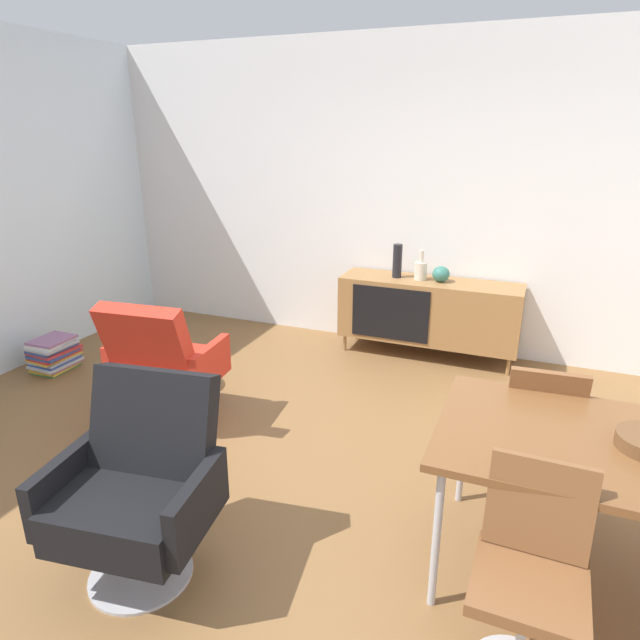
{
  "coord_description": "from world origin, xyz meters",
  "views": [
    {
      "loc": [
        1.02,
        -2.45,
        2.0
      ],
      "look_at": [
        -0.17,
        0.48,
        0.89
      ],
      "focal_mm": 30.83,
      "sensor_mm": 36.0,
      "label": 1
    }
  ],
  "objects_px": {
    "dining_table": "(631,457)",
    "armchair_black_shell": "(139,483)",
    "vase_cobalt": "(441,274)",
    "lounge_chair_red": "(163,362)",
    "sideboard": "(428,311)",
    "vase_sculptural_dark": "(397,261)",
    "side_table_round": "(147,354)",
    "fruit_bowl": "(144,325)",
    "vase_ceramic_small": "(421,270)",
    "magazine_stack": "(54,354)",
    "dining_chair_front_left": "(531,570)",
    "dining_chair_back_left": "(540,426)"
  },
  "relations": [
    {
      "from": "vase_ceramic_small",
      "to": "armchair_black_shell",
      "type": "height_order",
      "value": "vase_ceramic_small"
    },
    {
      "from": "sideboard",
      "to": "vase_cobalt",
      "type": "height_order",
      "value": "vase_cobalt"
    },
    {
      "from": "armchair_black_shell",
      "to": "side_table_round",
      "type": "height_order",
      "value": "armchair_black_shell"
    },
    {
      "from": "dining_chair_front_left",
      "to": "side_table_round",
      "type": "relative_size",
      "value": 1.65
    },
    {
      "from": "sideboard",
      "to": "magazine_stack",
      "type": "height_order",
      "value": "sideboard"
    },
    {
      "from": "vase_cobalt",
      "to": "armchair_black_shell",
      "type": "xyz_separation_m",
      "value": [
        -0.79,
        -3.1,
        -0.32
      ]
    },
    {
      "from": "sideboard",
      "to": "dining_table",
      "type": "distance_m",
      "value": 2.77
    },
    {
      "from": "vase_sculptural_dark",
      "to": "fruit_bowl",
      "type": "distance_m",
      "value": 2.25
    },
    {
      "from": "sideboard",
      "to": "armchair_black_shell",
      "type": "distance_m",
      "value": 3.17
    },
    {
      "from": "dining_chair_front_left",
      "to": "armchair_black_shell",
      "type": "distance_m",
      "value": 1.69
    },
    {
      "from": "vase_sculptural_dark",
      "to": "armchair_black_shell",
      "type": "height_order",
      "value": "vase_sculptural_dark"
    },
    {
      "from": "dining_chair_back_left",
      "to": "armchair_black_shell",
      "type": "distance_m",
      "value": 2.09
    },
    {
      "from": "side_table_round",
      "to": "fruit_bowl",
      "type": "bearing_deg",
      "value": -85.02
    },
    {
      "from": "lounge_chair_red",
      "to": "dining_chair_back_left",
      "type": "bearing_deg",
      "value": 1.39
    },
    {
      "from": "vase_cobalt",
      "to": "lounge_chair_red",
      "type": "relative_size",
      "value": 0.16
    },
    {
      "from": "sideboard",
      "to": "side_table_round",
      "type": "bearing_deg",
      "value": -140.43
    },
    {
      "from": "dining_chair_back_left",
      "to": "vase_cobalt",
      "type": "bearing_deg",
      "value": 115.88
    },
    {
      "from": "vase_cobalt",
      "to": "armchair_black_shell",
      "type": "relative_size",
      "value": 0.16
    },
    {
      "from": "fruit_bowl",
      "to": "dining_chair_front_left",
      "type": "bearing_deg",
      "value": -26.05
    },
    {
      "from": "fruit_bowl",
      "to": "magazine_stack",
      "type": "xyz_separation_m",
      "value": [
        -1.04,
        0.02,
        -0.42
      ]
    },
    {
      "from": "vase_cobalt",
      "to": "dining_chair_back_left",
      "type": "height_order",
      "value": "vase_cobalt"
    },
    {
      "from": "vase_cobalt",
      "to": "vase_sculptural_dark",
      "type": "bearing_deg",
      "value": 180.0
    },
    {
      "from": "vase_sculptural_dark",
      "to": "side_table_round",
      "type": "bearing_deg",
      "value": -135.33
    },
    {
      "from": "side_table_round",
      "to": "sideboard",
      "type": "bearing_deg",
      "value": 39.57
    },
    {
      "from": "vase_ceramic_small",
      "to": "dining_chair_back_left",
      "type": "relative_size",
      "value": 0.31
    },
    {
      "from": "lounge_chair_red",
      "to": "magazine_stack",
      "type": "bearing_deg",
      "value": 165.78
    },
    {
      "from": "vase_ceramic_small",
      "to": "dining_table",
      "type": "xyz_separation_m",
      "value": [
        1.43,
        -2.42,
        -0.11
      ]
    },
    {
      "from": "vase_sculptural_dark",
      "to": "dining_table",
      "type": "relative_size",
      "value": 0.19
    },
    {
      "from": "lounge_chair_red",
      "to": "side_table_round",
      "type": "height_order",
      "value": "lounge_chair_red"
    },
    {
      "from": "sideboard",
      "to": "dining_chair_back_left",
      "type": "relative_size",
      "value": 1.87
    },
    {
      "from": "vase_ceramic_small",
      "to": "dining_chair_front_left",
      "type": "height_order",
      "value": "vase_ceramic_small"
    },
    {
      "from": "sideboard",
      "to": "dining_chair_back_left",
      "type": "bearing_deg",
      "value": -61.91
    },
    {
      "from": "vase_sculptural_dark",
      "to": "lounge_chair_red",
      "type": "bearing_deg",
      "value": -120.94
    },
    {
      "from": "vase_ceramic_small",
      "to": "magazine_stack",
      "type": "xyz_separation_m",
      "value": [
        -2.84,
        -1.55,
        -0.66
      ]
    },
    {
      "from": "vase_cobalt",
      "to": "armchair_black_shell",
      "type": "bearing_deg",
      "value": -104.25
    },
    {
      "from": "vase_ceramic_small",
      "to": "vase_cobalt",
      "type": "bearing_deg",
      "value": 0.0
    },
    {
      "from": "dining_table",
      "to": "side_table_round",
      "type": "xyz_separation_m",
      "value": [
        -3.23,
        0.85,
        -0.38
      ]
    },
    {
      "from": "side_table_round",
      "to": "magazine_stack",
      "type": "height_order",
      "value": "side_table_round"
    },
    {
      "from": "vase_sculptural_dark",
      "to": "sideboard",
      "type": "bearing_deg",
      "value": -0.35
    },
    {
      "from": "vase_sculptural_dark",
      "to": "vase_ceramic_small",
      "type": "xyz_separation_m",
      "value": [
        0.22,
        0.0,
        -0.06
      ]
    },
    {
      "from": "dining_table",
      "to": "dining_chair_back_left",
      "type": "height_order",
      "value": "dining_chair_back_left"
    },
    {
      "from": "dining_chair_back_left",
      "to": "side_table_round",
      "type": "height_order",
      "value": "dining_chair_back_left"
    },
    {
      "from": "dining_table",
      "to": "armchair_black_shell",
      "type": "relative_size",
      "value": 1.69
    },
    {
      "from": "sideboard",
      "to": "vase_sculptural_dark",
      "type": "distance_m",
      "value": 0.53
    },
    {
      "from": "dining_chair_back_left",
      "to": "armchair_black_shell",
      "type": "xyz_separation_m",
      "value": [
        -1.69,
        -1.24,
        -0.0
      ]
    },
    {
      "from": "vase_ceramic_small",
      "to": "magazine_stack",
      "type": "height_order",
      "value": "vase_ceramic_small"
    },
    {
      "from": "armchair_black_shell",
      "to": "dining_chair_front_left",
      "type": "bearing_deg",
      "value": 4.04
    },
    {
      "from": "vase_sculptural_dark",
      "to": "dining_chair_back_left",
      "type": "relative_size",
      "value": 0.35
    },
    {
      "from": "lounge_chair_red",
      "to": "vase_cobalt",
      "type": "bearing_deg",
      "value": 51.09
    },
    {
      "from": "dining_chair_back_left",
      "to": "fruit_bowl",
      "type": "distance_m",
      "value": 2.9
    }
  ]
}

